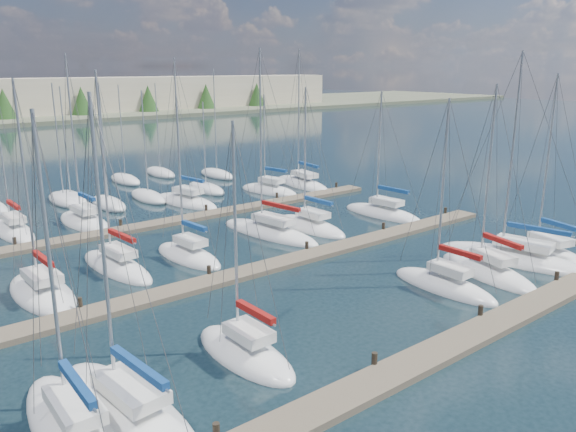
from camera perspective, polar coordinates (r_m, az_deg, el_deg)
ground at (r=75.93m, az=-22.17°, el=4.11°), size 400.00×400.00×0.00m
dock_near at (r=27.93m, az=15.86°, el=-12.71°), size 44.00×1.93×1.10m
dock_mid at (r=36.97m, az=-1.95°, el=-5.14°), size 44.00×1.93×1.10m
dock_far at (r=48.44m, az=-11.85°, el=-0.56°), size 44.00×1.93×1.10m
sailboat_n at (r=49.66m, az=-26.10°, el=-1.36°), size 2.56×7.94×14.26m
sailboat_l at (r=45.93m, az=2.24°, el=-1.07°), size 2.80×7.93×12.04m
sailboat_k at (r=44.33m, az=-1.91°, el=-1.65°), size 4.18×10.29×14.94m
sailboat_a at (r=23.09m, az=-20.93°, el=-19.44°), size 2.73×8.61×12.29m
sailboat_d at (r=34.99m, az=15.58°, el=-6.84°), size 2.29×7.14×11.91m
sailboat_e at (r=38.09m, az=19.58°, el=-5.37°), size 4.25×8.22×12.61m
sailboat_g at (r=43.27m, az=24.60°, el=-3.47°), size 4.50×8.25×13.15m
sailboat_m at (r=50.66m, az=9.59°, el=0.26°), size 3.14×8.39×11.57m
sailboat_r at (r=62.65m, az=1.46°, el=3.30°), size 3.90×9.82×15.40m
sailboat_o at (r=50.32m, az=-19.98°, el=-0.53°), size 3.25×7.96×14.63m
sailboat_h at (r=35.68m, az=-23.70°, el=-7.17°), size 3.20×7.79×13.00m
sailboat_c at (r=26.44m, az=-4.37°, el=-13.71°), size 2.61×6.70×11.42m
sailboat_b at (r=23.43m, az=-16.06°, el=-18.46°), size 3.82×9.59×12.78m
sailboat_p at (r=55.24m, az=-10.34°, el=1.46°), size 4.35×8.91×14.38m
sailboat_j at (r=39.48m, az=-10.07°, el=-3.99°), size 2.96×7.01×11.77m
sailboat_f at (r=41.33m, az=22.02°, el=-4.03°), size 5.03×10.78×14.57m
sailboat_q at (r=59.26m, az=-1.92°, el=2.60°), size 4.08×7.74×10.90m
sailboat_i at (r=38.49m, az=-17.00°, el=-4.92°), size 3.06×8.36×13.44m
distant_boats at (r=59.38m, az=-21.65°, el=1.68°), size 36.93×20.75×13.30m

